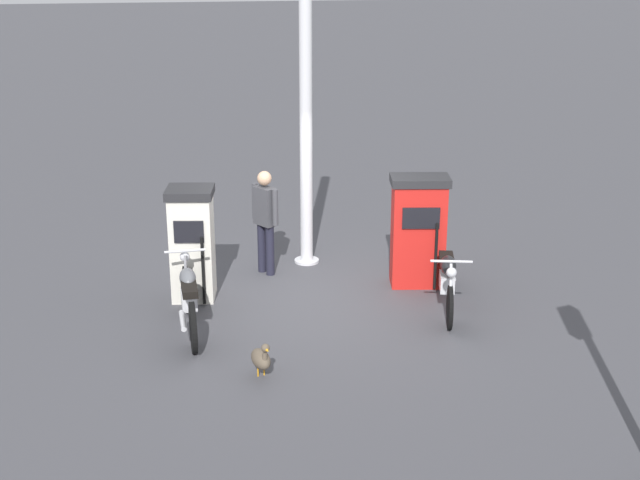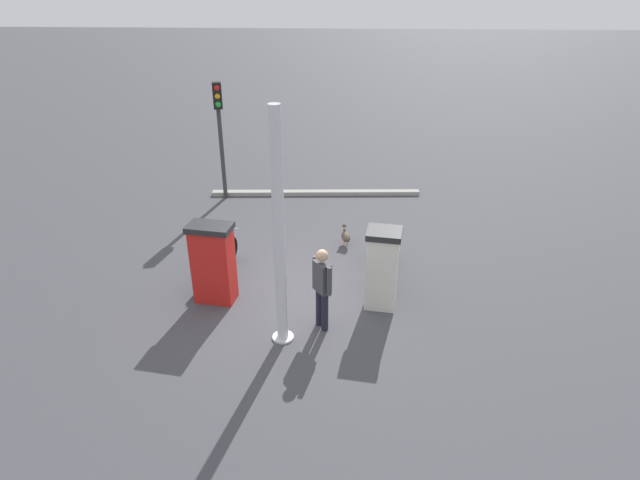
% 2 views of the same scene
% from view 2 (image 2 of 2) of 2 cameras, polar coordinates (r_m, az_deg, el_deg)
% --- Properties ---
extents(ground_plane, '(120.00, 120.00, 0.00)m').
position_cam_2_polar(ground_plane, '(11.14, -2.27, -5.84)').
color(ground_plane, '#424247').
extents(fuel_pump_near, '(0.72, 0.74, 1.67)m').
position_cam_2_polar(fuel_pump_near, '(10.43, 6.76, -3.04)').
color(fuel_pump_near, silver).
rests_on(fuel_pump_near, ground).
extents(fuel_pump_far, '(0.67, 0.93, 1.70)m').
position_cam_2_polar(fuel_pump_far, '(10.72, -11.50, -2.43)').
color(fuel_pump_far, red).
rests_on(fuel_pump_far, ground).
extents(motorcycle_near_pump, '(1.97, 0.56, 0.97)m').
position_cam_2_polar(motorcycle_near_pump, '(11.58, 6.82, -1.93)').
color(motorcycle_near_pump, black).
rests_on(motorcycle_near_pump, ground).
extents(motorcycle_far_pump, '(2.02, 0.75, 0.94)m').
position_cam_2_polar(motorcycle_far_pump, '(11.76, -11.11, -1.81)').
color(motorcycle_far_pump, black).
rests_on(motorcycle_far_pump, ground).
extents(attendant_person, '(0.52, 0.40, 1.66)m').
position_cam_2_polar(attendant_person, '(9.64, 0.22, -4.80)').
color(attendant_person, '#1E1E2D').
rests_on(attendant_person, ground).
extents(wandering_duck, '(0.49, 0.30, 0.50)m').
position_cam_2_polar(wandering_duck, '(12.98, 2.80, 0.43)').
color(wandering_duck, brown).
rests_on(wandering_duck, ground).
extents(roadside_traffic_light, '(0.40, 0.29, 3.41)m').
position_cam_2_polar(roadside_traffic_light, '(15.33, -10.86, 12.59)').
color(roadside_traffic_light, '#38383A').
rests_on(roadside_traffic_light, ground).
extents(canopy_support_pole, '(0.40, 0.40, 4.30)m').
position_cam_2_polar(canopy_support_pole, '(8.82, -4.45, 0.24)').
color(canopy_support_pole, silver).
rests_on(canopy_support_pole, ground).
extents(road_edge_kerb, '(0.65, 6.29, 0.12)m').
position_cam_2_polar(road_edge_kerb, '(16.07, -0.45, 5.14)').
color(road_edge_kerb, '#9E9E93').
rests_on(road_edge_kerb, ground).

